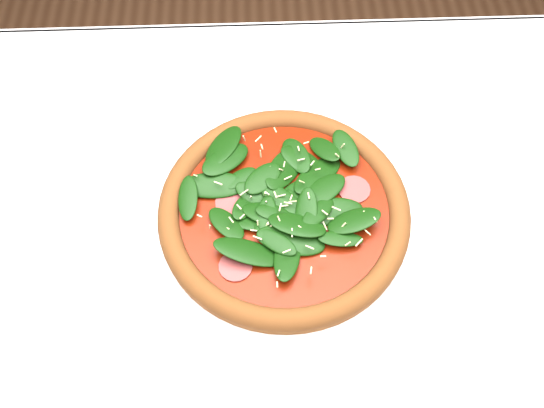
{
  "coord_description": "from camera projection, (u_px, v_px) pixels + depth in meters",
  "views": [
    {
      "loc": [
        -0.04,
        -0.37,
        1.45
      ],
      "look_at": [
        -0.03,
        0.04,
        0.77
      ],
      "focal_mm": 40.0,
      "sensor_mm": 36.0,
      "label": 1
    }
  ],
  "objects": [
    {
      "name": "dining_table",
      "position": [
        292.0,
        269.0,
        0.88
      ],
      "size": [
        1.21,
        0.81,
        0.75
      ],
      "color": "white",
      "rests_on": "ground"
    },
    {
      "name": "pizza",
      "position": [
        284.0,
        209.0,
        0.78
      ],
      "size": [
        0.39,
        0.39,
        0.04
      ],
      "rotation": [
        0.0,
        0.0,
        0.23
      ],
      "color": "brown",
      "rests_on": "plate"
    },
    {
      "name": "plate",
      "position": [
        284.0,
        217.0,
        0.8
      ],
      "size": [
        0.38,
        0.38,
        0.02
      ],
      "color": "white",
      "rests_on": "dining_table"
    },
    {
      "name": "ground",
      "position": [
        284.0,
        385.0,
        1.44
      ],
      "size": [
        6.0,
        6.0,
        0.0
      ],
      "primitive_type": "plane",
      "color": "brown",
      "rests_on": "ground"
    }
  ]
}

